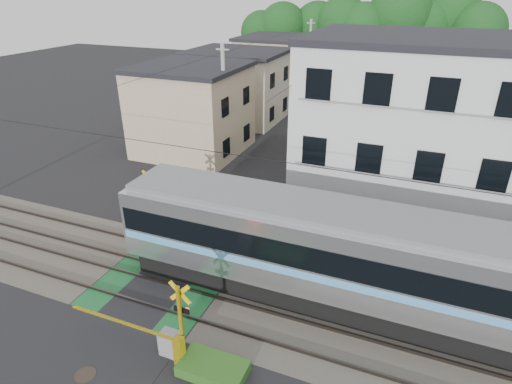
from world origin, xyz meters
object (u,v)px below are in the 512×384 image
at_px(apartment_block, 407,132).
at_px(manhole_cover, 85,375).
at_px(crossing_signal_near, 171,340).
at_px(crossing_signal_far, 162,213).
at_px(pedestrian, 318,102).

bearing_deg(apartment_block, manhole_cover, -118.52).
relative_size(crossing_signal_near, apartment_block, 0.46).
xyz_separation_m(crossing_signal_near, crossing_signal_far, (-5.17, 7.31, 0.00)).
bearing_deg(crossing_signal_far, crossing_signal_near, -54.71).
bearing_deg(pedestrian, manhole_cover, 87.46).
distance_m(apartment_block, pedestrian, 21.78).
height_order(crossing_signal_near, pedestrian, crossing_signal_near).
bearing_deg(crossing_signal_near, apartment_block, 65.78).
relative_size(crossing_signal_near, manhole_cover, 6.94).
height_order(crossing_signal_far, pedestrian, crossing_signal_far).
bearing_deg(manhole_cover, crossing_signal_near, 39.00).
distance_m(pedestrian, manhole_cover, 34.25).
bearing_deg(pedestrian, crossing_signal_near, 91.44).
bearing_deg(apartment_block, crossing_signal_far, -152.22).
xyz_separation_m(apartment_block, manhole_cover, (-8.11, -14.93, -4.64)).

